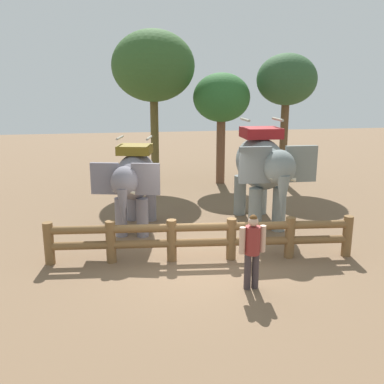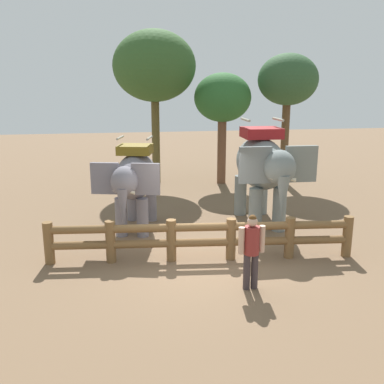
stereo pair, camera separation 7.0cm
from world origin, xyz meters
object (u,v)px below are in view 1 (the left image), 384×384
(elephant_near_left, at_px, (134,179))
(tree_far_left, at_px, (153,67))
(tourist_woman_in_black, at_px, (252,246))
(tree_back_center, at_px, (287,81))
(tree_far_right, at_px, (221,99))
(elephant_center, at_px, (262,167))
(log_fence, at_px, (202,237))

(elephant_near_left, relative_size, tree_far_left, 0.51)
(elephant_near_left, xyz_separation_m, tourist_woman_in_black, (2.24, -4.26, -0.61))
(tree_far_left, bearing_deg, elephant_near_left, -100.54)
(tree_back_center, bearing_deg, tourist_woman_in_black, -114.88)
(elephant_near_left, relative_size, tree_far_right, 0.70)
(elephant_center, xyz_separation_m, tourist_woman_in_black, (-1.60, -4.13, -0.88))
(log_fence, height_order, tourist_woman_in_black, tourist_woman_in_black)
(log_fence, distance_m, elephant_center, 3.59)
(log_fence, height_order, tree_back_center, tree_back_center)
(log_fence, relative_size, elephant_near_left, 2.29)
(log_fence, bearing_deg, elephant_center, 46.05)
(elephant_near_left, xyz_separation_m, tree_far_right, (3.99, 5.75, 2.07))
(log_fence, distance_m, tourist_woman_in_black, 1.89)
(elephant_near_left, height_order, tree_far_right, tree_far_right)
(log_fence, bearing_deg, tree_far_right, 73.29)
(elephant_near_left, relative_size, tree_back_center, 0.60)
(tourist_woman_in_black, relative_size, tree_far_left, 0.25)
(elephant_center, xyz_separation_m, tree_far_right, (0.15, 5.87, 1.80))
(elephant_near_left, bearing_deg, log_fence, -59.68)
(elephant_near_left, xyz_separation_m, elephant_center, (3.84, -0.13, 0.27))
(log_fence, relative_size, tree_far_left, 1.17)
(tree_far_right, bearing_deg, tourist_woman_in_black, -99.93)
(elephant_center, distance_m, tourist_woman_in_black, 4.52)
(tourist_woman_in_black, xyz_separation_m, tree_far_left, (-1.06, 10.61, 4.00))
(elephant_center, distance_m, tree_far_left, 7.66)
(tree_back_center, height_order, tree_far_right, tree_back_center)
(tree_far_left, xyz_separation_m, tree_far_right, (2.81, -0.60, -1.32))
(elephant_center, height_order, tree_far_right, tree_far_right)
(tourist_woman_in_black, distance_m, tree_back_center, 11.19)
(elephant_near_left, distance_m, elephant_center, 3.85)
(log_fence, xyz_separation_m, elephant_near_left, (-1.50, 2.56, 0.95))
(tree_far_right, bearing_deg, elephant_center, -91.46)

